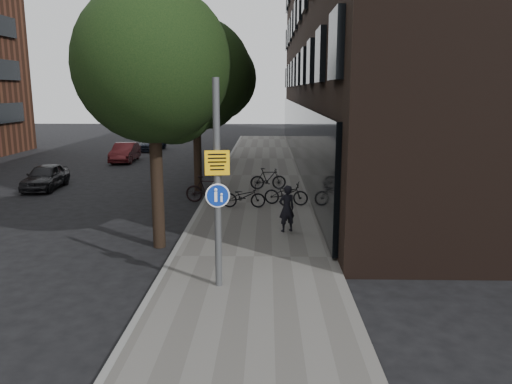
{
  "coord_description": "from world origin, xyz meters",
  "views": [
    {
      "loc": [
        0.6,
        -9.68,
        4.58
      ],
      "look_at": [
        0.32,
        2.95,
        2.0
      ],
      "focal_mm": 35.0,
      "sensor_mm": 36.0,
      "label": 1
    }
  ],
  "objects_px": {
    "signpost": "(217,184)",
    "parked_car_near": "(45,177)",
    "parked_bike_facade_near": "(286,193)",
    "pedestrian": "(287,209)"
  },
  "relations": [
    {
      "from": "parked_bike_facade_near",
      "to": "parked_car_near",
      "type": "xyz_separation_m",
      "value": [
        -11.23,
        3.61,
        0.01
      ]
    },
    {
      "from": "signpost",
      "to": "parked_car_near",
      "type": "height_order",
      "value": "signpost"
    },
    {
      "from": "parked_bike_facade_near",
      "to": "parked_car_near",
      "type": "bearing_deg",
      "value": 84.36
    },
    {
      "from": "pedestrian",
      "to": "parked_bike_facade_near",
      "type": "height_order",
      "value": "pedestrian"
    },
    {
      "from": "parked_car_near",
      "to": "pedestrian",
      "type": "bearing_deg",
      "value": -36.68
    },
    {
      "from": "pedestrian",
      "to": "parked_car_near",
      "type": "distance_m",
      "value": 13.37
    },
    {
      "from": "parked_bike_facade_near",
      "to": "parked_car_near",
      "type": "distance_m",
      "value": 11.79
    },
    {
      "from": "signpost",
      "to": "parked_bike_facade_near",
      "type": "relative_size",
      "value": 2.71
    },
    {
      "from": "signpost",
      "to": "pedestrian",
      "type": "distance_m",
      "value": 5.15
    },
    {
      "from": "pedestrian",
      "to": "parked_car_near",
      "type": "height_order",
      "value": "pedestrian"
    }
  ]
}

